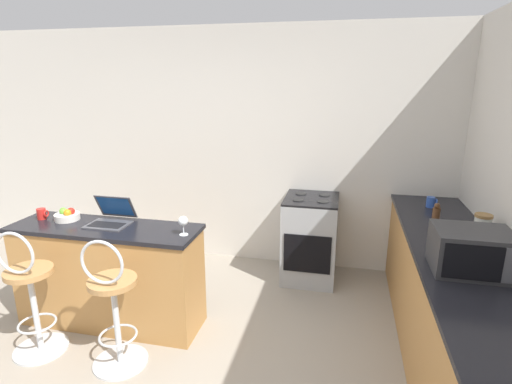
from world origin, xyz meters
TOP-DOWN VIEW (x-y plane):
  - wall_back at (0.00, 2.38)m, footprint 12.00×0.06m
  - breakfast_bar at (-0.62, 0.83)m, footprint 1.58×0.48m
  - counter_right at (2.10, 0.93)m, footprint 0.66×2.88m
  - bar_stool_near at (-0.96, 0.34)m, footprint 0.40×0.40m
  - bar_stool_far at (-0.27, 0.34)m, footprint 0.40×0.40m
  - laptop at (-0.60, 0.92)m, footprint 0.33×0.31m
  - microwave at (2.07, 0.62)m, footprint 0.45×0.36m
  - stove_range at (0.97, 2.03)m, footprint 0.54×0.61m
  - pepper_mill at (1.99, 1.30)m, footprint 0.06×0.06m
  - wine_glass_short at (0.09, 0.80)m, footprint 0.08×0.08m
  - mug_red at (-1.24, 0.88)m, footprint 0.09×0.07m
  - fruit_bowl at (-1.01, 0.91)m, footprint 0.21×0.21m
  - storage_jar at (2.29, 1.17)m, footprint 0.12×0.12m
  - mug_blue at (2.09, 1.97)m, footprint 0.09×0.08m

SIDE VIEW (x-z plane):
  - stove_range at x=0.97m, z-range 0.00..0.89m
  - counter_right at x=2.10m, z-range 0.00..0.89m
  - breakfast_bar at x=-0.62m, z-range 0.00..0.89m
  - bar_stool_near at x=-0.96m, z-range -0.03..0.99m
  - bar_stool_far at x=-0.27m, z-range -0.03..0.99m
  - fruit_bowl at x=-1.01m, z-range 0.87..0.98m
  - mug_red at x=-1.24m, z-range 0.88..0.98m
  - mug_blue at x=2.09m, z-range 0.88..0.98m
  - laptop at x=-0.60m, z-range 0.83..1.05m
  - storage_jar at x=2.29m, z-range 0.89..1.09m
  - wine_glass_short at x=0.09m, z-range 0.92..1.07m
  - pepper_mill at x=1.99m, z-range 0.88..1.11m
  - microwave at x=2.07m, z-range 0.88..1.15m
  - wall_back at x=0.00m, z-range 0.00..2.60m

